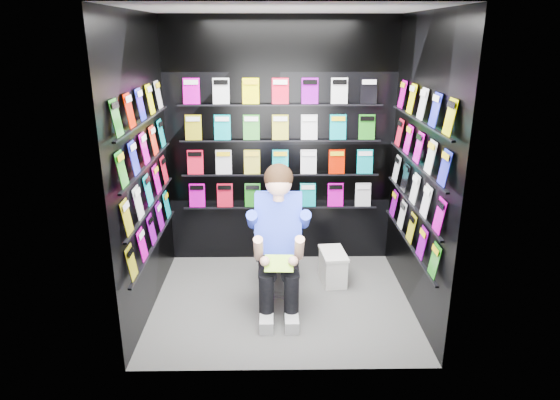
{
  "coord_description": "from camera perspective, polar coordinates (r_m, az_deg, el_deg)",
  "views": [
    {
      "loc": [
        -0.08,
        -4.17,
        2.43
      ],
      "look_at": [
        -0.02,
        0.15,
        0.97
      ],
      "focal_mm": 32.0,
      "sensor_mm": 36.0,
      "label": 1
    }
  ],
  "objects": [
    {
      "name": "ceiling",
      "position": [
        4.17,
        0.26,
        21.03
      ],
      "size": [
        2.4,
        2.4,
        0.0
      ],
      "primitive_type": "plane",
      "color": "white",
      "rests_on": "floor"
    },
    {
      "name": "wall_left",
      "position": [
        4.46,
        -15.4,
        3.33
      ],
      "size": [
        0.04,
        2.0,
        2.6
      ],
      "primitive_type": "cube",
      "color": "black",
      "rests_on": "floor"
    },
    {
      "name": "reader",
      "position": [
        4.46,
        -0.18,
        -2.75
      ],
      "size": [
        0.6,
        0.85,
        1.52
      ],
      "primitive_type": null,
      "rotation": [
        0.0,
        0.0,
        -0.04
      ],
      "color": "#2234C1",
      "rests_on": "toilet"
    },
    {
      "name": "floor",
      "position": [
        4.82,
        0.22,
        -11.57
      ],
      "size": [
        2.4,
        2.4,
        0.0
      ],
      "primitive_type": "plane",
      "color": "#595956",
      "rests_on": "ground"
    },
    {
      "name": "longbox",
      "position": [
        5.15,
        6.05,
        -7.72
      ],
      "size": [
        0.25,
        0.41,
        0.3
      ],
      "primitive_type": "cube",
      "rotation": [
        0.0,
        0.0,
        0.1
      ],
      "color": "silver",
      "rests_on": "floor"
    },
    {
      "name": "wall_back",
      "position": [
        5.29,
        0.03,
        6.34
      ],
      "size": [
        2.4,
        0.04,
        2.6
      ],
      "primitive_type": "cube",
      "color": "black",
      "rests_on": "floor"
    },
    {
      "name": "comics_right",
      "position": [
        4.49,
        15.36,
        3.51
      ],
      "size": [
        0.06,
        1.7,
        1.37
      ],
      "primitive_type": null,
      "color": "red",
      "rests_on": "wall_right"
    },
    {
      "name": "comics_back",
      "position": [
        5.26,
        0.03,
        6.33
      ],
      "size": [
        2.1,
        0.06,
        1.37
      ],
      "primitive_type": null,
      "color": "red",
      "rests_on": "wall_back"
    },
    {
      "name": "comics_left",
      "position": [
        4.45,
        -15.03,
        3.4
      ],
      "size": [
        0.06,
        1.7,
        1.37
      ],
      "primitive_type": null,
      "color": "red",
      "rests_on": "wall_left"
    },
    {
      "name": "longbox_lid",
      "position": [
        5.08,
        6.11,
        -6.08
      ],
      "size": [
        0.28,
        0.44,
        0.03
      ],
      "primitive_type": "cube",
      "rotation": [
        0.0,
        0.0,
        0.1
      ],
      "color": "silver",
      "rests_on": "longbox"
    },
    {
      "name": "held_comic",
      "position": [
        4.23,
        -0.12,
        -7.26
      ],
      "size": [
        0.25,
        0.15,
        0.1
      ],
      "primitive_type": "cube",
      "rotation": [
        -0.96,
        0.0,
        -0.04
      ],
      "color": "green",
      "rests_on": "reader"
    },
    {
      "name": "wall_front",
      "position": [
        3.36,
        0.56,
        -0.94
      ],
      "size": [
        2.4,
        0.04,
        2.6
      ],
      "primitive_type": "cube",
      "color": "black",
      "rests_on": "floor"
    },
    {
      "name": "wall_right",
      "position": [
        4.5,
        15.72,
        3.44
      ],
      "size": [
        0.04,
        2.0,
        2.6
      ],
      "primitive_type": "cube",
      "color": "black",
      "rests_on": "floor"
    },
    {
      "name": "toilet",
      "position": [
        4.98,
        -0.23,
        -5.79
      ],
      "size": [
        0.45,
        0.77,
        0.73
      ],
      "primitive_type": "imported",
      "rotation": [
        0.0,
        0.0,
        3.1
      ],
      "color": "white",
      "rests_on": "floor"
    }
  ]
}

